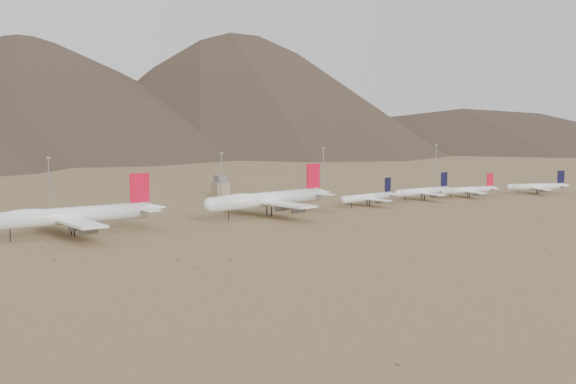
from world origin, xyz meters
TOP-DOWN VIEW (x-y plane):
  - ground at (0.00, 0.00)m, footprint 3000.00×3000.00m
  - widebody_centre at (-90.08, 21.54)m, footprint 79.79×61.29m
  - widebody_east at (6.81, 29.67)m, footprint 78.48×61.24m
  - narrowbody_a at (72.49, 35.80)m, footprint 41.83×30.52m
  - narrowbody_b at (115.22, 40.56)m, footprint 44.61×31.99m
  - narrowbody_c at (145.38, 35.51)m, footprint 40.40×29.38m
  - narrowbody_d at (193.54, 26.97)m, footprint 39.55×29.62m
  - control_tower at (30.00, 120.00)m, footprint 8.00×8.00m
  - mast_west at (-68.04, 124.64)m, footprint 2.00×0.60m
  - mast_centre at (27.39, 113.83)m, footprint 2.00×0.60m
  - mast_east at (111.20, 131.22)m, footprint 2.00×0.60m
  - mast_far_east at (205.79, 127.31)m, footprint 2.00×0.60m
  - desert_scrub at (25.72, -90.17)m, footprint 431.09×182.51m

SIDE VIEW (x-z plane):
  - ground at x=0.00m, z-range 0.00..0.00m
  - desert_scrub at x=25.72m, z-range -0.11..0.80m
  - narrowbody_c at x=145.38m, z-range -2.35..11.04m
  - narrowbody_d at x=193.54m, z-range -2.40..11.30m
  - narrowbody_a at x=72.49m, z-range -2.44..11.46m
  - narrowbody_b at x=115.22m, z-range -2.58..12.13m
  - control_tower at x=30.00m, z-range -0.68..11.32m
  - widebody_east at x=6.81m, z-range -3.64..19.83m
  - widebody_centre at x=-90.08m, z-range -3.68..20.01m
  - mast_west at x=-68.04m, z-range 1.35..27.05m
  - mast_centre at x=27.39m, z-range 1.35..27.05m
  - mast_east at x=111.20m, z-range 1.35..27.05m
  - mast_far_east at x=205.79m, z-range 1.35..27.05m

